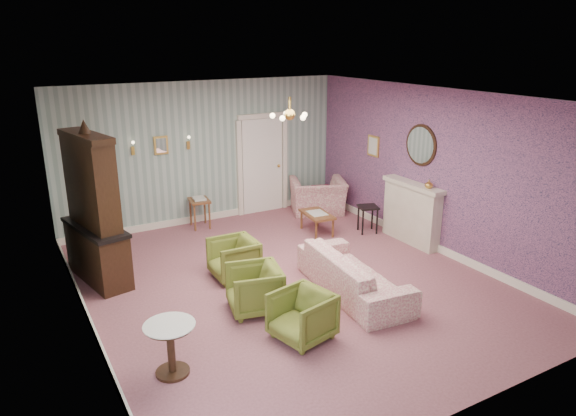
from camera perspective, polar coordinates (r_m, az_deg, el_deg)
floor at (r=8.45m, az=0.17°, el=-8.05°), size 7.00×7.00×0.00m
ceiling at (r=7.64m, az=0.19°, el=11.90°), size 7.00×7.00×0.00m
wall_back at (r=11.01m, az=-8.99°, el=5.90°), size 6.00×0.00×6.00m
wall_front at (r=5.38m, az=19.28°, el=-7.90°), size 6.00×0.00×6.00m
wall_left at (r=7.01m, az=-21.63°, el=-2.14°), size 0.00×7.00×7.00m
wall_right at (r=9.72m, az=15.73°, el=3.85°), size 0.00×7.00×7.00m
wall_right_floral at (r=9.71m, az=15.67°, el=3.84°), size 0.00×7.00×7.00m
door at (r=11.56m, az=-2.79°, el=4.80°), size 1.12×0.12×2.16m
olive_chair_a at (r=6.85m, az=1.52°, el=-11.34°), size 0.78×0.81×0.70m
olive_chair_b at (r=7.51m, az=-3.66°, el=-8.48°), size 0.82×0.85×0.74m
olive_chair_c at (r=8.54m, az=-5.89°, el=-5.23°), size 0.67×0.71×0.72m
sofa_chintz at (r=8.03m, az=7.12°, el=-6.28°), size 0.87×2.25×0.86m
wingback_chair at (r=11.60m, az=3.25°, el=1.88°), size 1.35×1.13×1.01m
dresser at (r=8.65m, az=-20.38°, el=0.32°), size 0.82×1.58×2.50m
fireplace at (r=10.14m, az=13.17°, el=-0.50°), size 0.30×1.40×1.16m
mantel_vase at (r=9.66m, az=14.95°, el=2.51°), size 0.15×0.15×0.15m
oval_mirror at (r=9.89m, az=14.12°, el=6.59°), size 0.04×0.76×0.84m
framed_print at (r=10.94m, az=9.20°, el=6.61°), size 0.04×0.34×0.42m
coffee_table at (r=10.47m, az=3.13°, el=-1.62°), size 0.54×0.86×0.41m
side_table_black at (r=10.58m, az=8.58°, el=-1.20°), size 0.46×0.46×0.55m
pedestal_table at (r=6.37m, az=-12.50°, el=-14.62°), size 0.74×0.74×0.64m
nesting_table at (r=10.88m, az=-9.49°, el=-0.43°), size 0.45×0.54×0.64m
gilt_mirror_back at (r=10.64m, az=-13.52°, el=6.59°), size 0.28×0.06×0.36m
sconce_left at (r=10.49m, az=-16.38°, el=6.19°), size 0.16×0.12×0.30m
sconce_right at (r=10.79m, az=-10.68°, el=6.92°), size 0.16×0.12×0.30m
chandelier at (r=7.67m, az=0.19°, el=9.89°), size 0.56×0.56×0.36m
burgundy_cushion at (r=11.45m, az=3.45°, el=1.55°), size 0.41×0.28×0.39m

